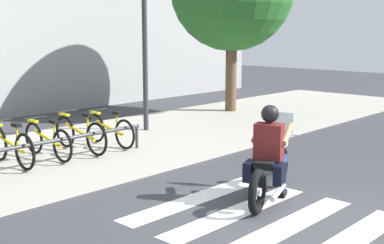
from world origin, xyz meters
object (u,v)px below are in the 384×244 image
(bicycle_4, at_px, (110,130))
(bike_rack, at_px, (64,141))
(bicycle_2, at_px, (47,140))
(motorcycle, at_px, (271,169))
(rider, at_px, (270,146))
(bicycle_3, at_px, (80,134))
(street_lamp, at_px, (144,18))
(bicycle_1, at_px, (11,146))

(bicycle_4, relative_size, bike_rack, 0.45)
(bicycle_2, xyz_separation_m, bike_rack, (-0.00, -0.55, 0.07))
(motorcycle, xyz_separation_m, rider, (-0.07, -0.02, 0.37))
(bicycle_3, relative_size, bicycle_4, 1.08)
(rider, bearing_deg, bicycle_4, 86.97)
(motorcycle, height_order, bicycle_3, motorcycle)
(motorcycle, distance_m, bicycle_2, 4.26)
(bicycle_2, bearing_deg, bicycle_4, 0.00)
(bicycle_3, height_order, street_lamp, street_lamp)
(bicycle_3, distance_m, bike_rack, 0.91)
(street_lamp, bearing_deg, rider, -111.22)
(bicycle_1, bearing_deg, bicycle_3, 0.01)
(rider, height_order, bicycle_4, rider)
(bicycle_2, distance_m, bike_rack, 0.56)
(motorcycle, height_order, rider, rider)
(bicycle_3, bearing_deg, bicycle_2, 179.96)
(bicycle_2, xyz_separation_m, bicycle_3, (0.72, -0.00, 0.01))
(bicycle_2, height_order, bicycle_4, bicycle_2)
(bike_rack, bearing_deg, bicycle_3, 37.64)
(street_lamp, bearing_deg, motorcycle, -110.55)
(bicycle_1, height_order, bicycle_2, bicycle_1)
(bicycle_2, relative_size, bicycle_4, 1.02)
(bicycle_4, distance_m, street_lamp, 2.91)
(bicycle_4, bearing_deg, bike_rack, -158.90)
(rider, height_order, street_lamp, street_lamp)
(motorcycle, relative_size, street_lamp, 0.44)
(bicycle_1, bearing_deg, bike_rack, -37.62)
(bicycle_2, relative_size, street_lamp, 0.35)
(bicycle_4, bearing_deg, motorcycle, -92.00)
(bike_rack, relative_size, street_lamp, 0.76)
(motorcycle, bearing_deg, bicycle_2, 107.68)
(bicycle_2, height_order, bike_rack, bicycle_2)
(rider, distance_m, bicycle_4, 4.11)
(bicycle_1, distance_m, bicycle_4, 2.16)
(bicycle_4, xyz_separation_m, bike_rack, (-1.44, -0.55, 0.07))
(bicycle_1, xyz_separation_m, bicycle_4, (2.16, 0.00, -0.02))
(bicycle_1, bearing_deg, motorcycle, -63.63)
(motorcycle, height_order, street_lamp, street_lamp)
(motorcycle, relative_size, rider, 1.40)
(bicycle_2, xyz_separation_m, bicycle_4, (1.44, 0.00, -0.00))
(rider, bearing_deg, motorcycle, 18.11)
(bike_rack, bearing_deg, bicycle_1, 142.38)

